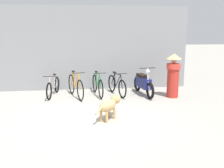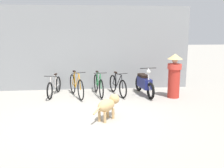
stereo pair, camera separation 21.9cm
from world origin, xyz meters
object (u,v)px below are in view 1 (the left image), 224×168
bicycle_3 (117,85)px  person_in_robes (173,74)px  bicycle_1 (76,86)px  stray_dog (110,104)px  bicycle_0 (53,87)px  motorcycle (143,83)px  bicycle_2 (98,85)px

bicycle_3 → person_in_robes: person_in_robes is taller
bicycle_1 → stray_dog: (0.93, -2.47, 0.03)m
bicycle_0 → person_in_robes: 4.29m
bicycle_1 → stray_dog: size_ratio=1.86×
bicycle_3 → stray_dog: size_ratio=1.73×
bicycle_0 → stray_dog: bearing=42.4°
motorcycle → stray_dog: size_ratio=1.97×
motorcycle → stray_dog: 2.89m
motorcycle → bicycle_1: bearing=-98.2°
bicycle_2 → stray_dog: (0.14, -2.63, 0.05)m
bicycle_1 → stray_dog: 2.64m
bicycle_1 → motorcycle: (2.45, -0.02, 0.04)m
stray_dog → motorcycle: bearing=8.1°
bicycle_3 → person_in_robes: (1.91, -0.58, 0.48)m
bicycle_0 → stray_dog: (1.73, -2.70, 0.09)m
bicycle_3 → stray_dog: bicycle_3 is taller
bicycle_3 → motorcycle: motorcycle is taller
bicycle_1 → bicycle_3: bicycle_1 is taller
bicycle_0 → stray_dog: size_ratio=1.78×
bicycle_0 → bicycle_3: bearing=96.8°
stray_dog → person_in_robes: bearing=-10.9°
stray_dog → person_in_robes: (2.47, 2.01, 0.42)m
bicycle_3 → stray_dog: (-0.57, -2.58, 0.06)m
bicycle_0 → bicycle_2: (1.59, -0.07, 0.04)m
bicycle_1 → bicycle_0: bearing=-123.2°
bicycle_3 → stray_dog: 2.64m
person_in_robes → stray_dog: bearing=39.2°
bicycle_0 → bicycle_1: size_ratio=0.95×
bicycle_1 → motorcycle: motorcycle is taller
bicycle_2 → motorcycle: size_ratio=0.92×
stray_dog → bicycle_0: bearing=72.7°
bicycle_1 → bicycle_3: size_ratio=1.08×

